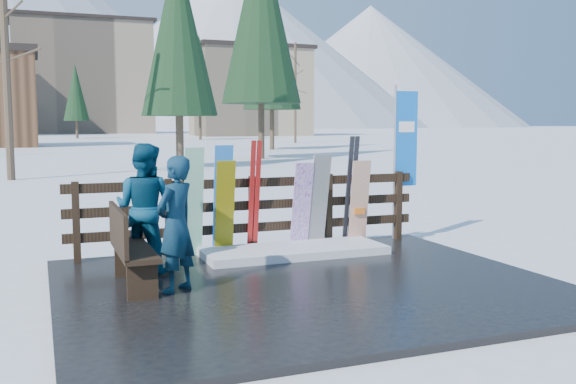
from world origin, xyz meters
name	(u,v)px	position (x,y,z in m)	size (l,w,h in m)	color
ground	(308,288)	(0.00, 0.00, 0.00)	(700.00, 700.00, 0.00)	white
deck	(308,285)	(0.00, 0.00, 0.04)	(6.00, 5.00, 0.08)	black
fence	(252,208)	(0.00, 2.20, 0.74)	(5.60, 0.10, 1.15)	black
snow_patch	(294,251)	(0.46, 1.60, 0.14)	(2.74, 1.00, 0.12)	white
bench	(128,245)	(-2.11, 0.53, 0.60)	(0.41, 1.50, 0.97)	black
snowboard_0	(223,200)	(-0.54, 1.98, 0.90)	(0.27, 0.03, 1.66)	blue
snowboard_1	(193,203)	(-0.98, 1.98, 0.89)	(0.28, 0.03, 1.64)	white
snowboard_2	(225,208)	(-0.50, 1.98, 0.79)	(0.29, 0.03, 1.43)	#E7CC00
snowboard_3	(302,206)	(0.73, 1.98, 0.76)	(0.30, 0.03, 1.38)	white
snowboard_4	(319,201)	(1.02, 1.98, 0.82)	(0.30, 0.03, 1.51)	black
snowboard_5	(359,203)	(1.74, 1.98, 0.77)	(0.31, 0.03, 1.38)	silver
ski_pair_a	(254,196)	(-0.02, 2.05, 0.93)	(0.16, 0.28, 1.71)	#A21613
ski_pair_b	(351,191)	(1.62, 2.05, 0.96)	(0.17, 0.29, 1.76)	black
rental_flag	(403,144)	(2.71, 2.25, 1.69)	(0.45, 0.04, 2.60)	silver
person_front	(176,224)	(-1.60, 0.16, 0.88)	(0.58, 0.38, 1.59)	#0E3C4F
person_back	(145,208)	(-1.78, 1.32, 0.93)	(0.83, 0.65, 1.70)	navy
resort_buildings	(60,80)	(1.03, 115.41, 9.81)	(73.00, 87.60, 22.60)	tan
trees	(122,78)	(3.92, 50.01, 5.94)	(42.14, 68.85, 12.69)	#382B1E
mountains	(16,21)	(-10.50, 328.41, 50.20)	(520.00, 260.00, 120.00)	white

